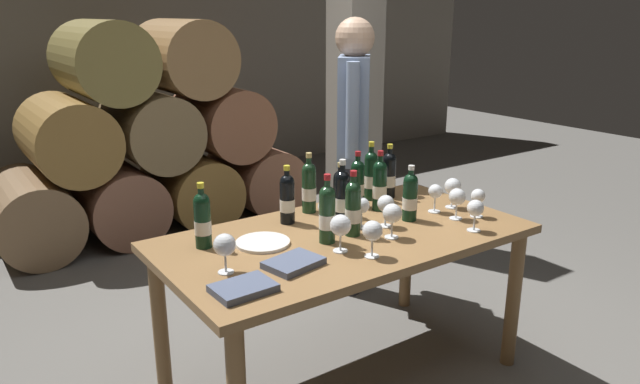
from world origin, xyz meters
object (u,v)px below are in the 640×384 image
wine_glass_8 (362,206)px  sommelier_presenting (353,132)px  leather_ledger (243,288)px  wine_glass_3 (435,192)px  serving_plate (263,243)px  wine_bottle_8 (389,175)px  wine_bottle_11 (309,187)px  wine_bottle_5 (410,196)px  wine_glass_1 (392,214)px  wine_bottle_10 (203,220)px  wine_glass_5 (341,226)px  wine_bottle_0 (340,192)px  wine_bottle_4 (342,197)px  wine_glass_11 (457,198)px  wine_glass_0 (326,208)px  wine_glass_4 (372,232)px  wine_glass_9 (225,246)px  wine_bottle_6 (353,208)px  dining_table (344,252)px  wine_glass_2 (478,197)px  wine_glass_10 (475,209)px  wine_bottle_1 (287,198)px  wine_bottle_7 (371,175)px  wine_bottle_9 (327,213)px  wine_bottle_2 (357,183)px  wine_glass_6 (453,187)px  tasting_notebook (294,263)px

wine_glass_8 → sommelier_presenting: bearing=54.7°
wine_glass_8 → leather_ledger: 0.83m
wine_glass_3 → serving_plate: wine_glass_3 is taller
wine_bottle_8 → wine_bottle_11: wine_bottle_11 is taller
wine_bottle_5 → serving_plate: bearing=169.9°
wine_glass_1 → wine_glass_3: 0.45m
wine_bottle_10 → wine_glass_5: (0.46, -0.38, -0.01)m
wine_bottle_0 → wine_bottle_4: wine_bottle_4 is taller
wine_bottle_8 → wine_glass_11: wine_bottle_8 is taller
wine_bottle_10 → wine_glass_0: bearing=-12.8°
wine_glass_4 → wine_glass_9: bearing=160.3°
wine_bottle_6 → wine_bottle_8: (0.52, 0.35, -0.00)m
dining_table → wine_glass_2: (0.68, -0.19, 0.19)m
wine_bottle_10 → wine_glass_2: size_ratio=2.01×
wine_bottle_0 → wine_glass_10: bearing=-54.7°
wine_bottle_10 → wine_glass_2: 1.35m
wine_bottle_5 → wine_bottle_8: bearing=64.3°
wine_bottle_0 → wine_bottle_6: 0.28m
wine_bottle_0 → wine_glass_0: (-0.18, -0.13, -0.01)m
wine_glass_2 → wine_bottle_10: bearing=162.4°
wine_bottle_10 → wine_glass_11: (1.17, -0.37, -0.02)m
wine_glass_0 → serving_plate: (-0.33, 0.01, -0.10)m
wine_glass_1 → wine_bottle_1: bearing=122.6°
wine_bottle_1 → serving_plate: bearing=-143.7°
wine_bottle_7 → wine_bottle_9: wine_bottle_7 is taller
wine_bottle_4 → leather_ledger: (-0.73, -0.38, -0.12)m
wine_bottle_7 → wine_bottle_10: wine_bottle_7 is taller
wine_glass_0 → wine_glass_8: size_ratio=0.99×
wine_bottle_2 → wine_glass_1: 0.47m
wine_bottle_7 → serving_plate: bearing=-163.5°
wine_bottle_7 → wine_glass_4: bearing=-129.0°
dining_table → wine_bottle_11: (0.04, 0.35, 0.22)m
wine_glass_0 → wine_glass_11: wine_glass_11 is taller
wine_bottle_6 → wine_glass_5: 0.21m
dining_table → wine_bottle_4: 0.26m
wine_glass_3 → wine_glass_1: bearing=-160.6°
wine_glass_6 → serving_plate: wine_glass_6 is taller
wine_bottle_6 → wine_glass_3: size_ratio=2.07×
sommelier_presenting → wine_glass_3: bearing=-95.0°
wine_bottle_7 → leather_ledger: size_ratio=1.45×
wine_bottle_10 → wine_bottle_7: bearing=6.8°
wine_bottle_10 → leather_ledger: size_ratio=1.32×
wine_glass_6 → wine_glass_10: wine_glass_6 is taller
wine_bottle_7 → wine_glass_10: 0.66m
wine_glass_10 → wine_glass_11: (0.06, 0.16, 0.00)m
wine_bottle_0 → wine_glass_4: size_ratio=1.72×
wine_bottle_4 → wine_glass_9: wine_bottle_4 is taller
wine_glass_0 → tasting_notebook: wine_glass_0 is taller
wine_glass_3 → leather_ledger: wine_glass_3 is taller
wine_bottle_2 → wine_bottle_5: wine_bottle_2 is taller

